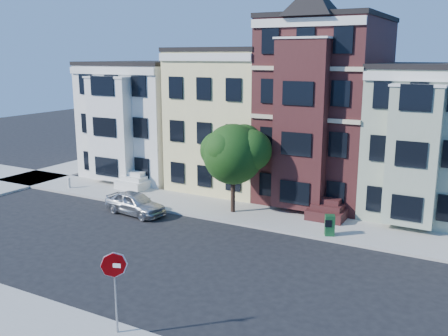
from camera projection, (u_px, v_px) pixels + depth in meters
The scene contains 11 objects.
ground at pixel (223, 272), 23.02m from camera, with size 120.00×120.00×0.00m, color black.
far_sidewalk at pixel (288, 221), 29.83m from camera, with size 60.00×4.00×0.15m, color #9E9B93.
house_white at pixel (150, 120), 41.49m from camera, with size 8.00×9.00×9.00m, color white.
house_yellow at pixel (235, 120), 37.60m from camera, with size 7.00×9.00×10.00m, color #F5E49A.
house_brown at pixel (326, 112), 34.08m from camera, with size 7.00×9.00×12.00m, color #3D1919.
house_green at pixel (425, 141), 31.34m from camera, with size 6.00×9.00×9.00m, color #99A68E.
street_tree at pixel (233, 158), 30.64m from camera, with size 5.90×5.90×6.86m, color #1A4610, non-canonical shape.
parked_car at pixel (135, 203), 31.21m from camera, with size 1.70×4.23×1.44m, color #B1B3B9.
newspaper_box at pixel (330, 225), 27.13m from camera, with size 0.51×0.46×1.14m, color #184E27.
fire_hydrant at pixel (69, 184), 36.97m from camera, with size 0.22×0.22×0.63m, color beige.
stop_sign at pixel (115, 288), 17.32m from camera, with size 0.94×0.13×3.42m, color #B70003, non-canonical shape.
Camera 1 is at (10.38, -18.72, 9.73)m, focal length 40.00 mm.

